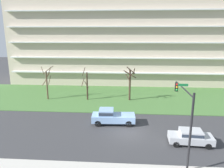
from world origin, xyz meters
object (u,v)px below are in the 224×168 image
at_px(tree_far_left, 47,82).
at_px(traffic_signal_mast, 185,111).
at_px(tree_left, 87,85).
at_px(pickup_blue_center_left, 112,116).
at_px(tree_center, 130,82).
at_px(sedan_silver_near_left, 191,136).

distance_m(tree_far_left, traffic_signal_mast, 25.15).
xyz_separation_m(tree_left, pickup_blue_center_left, (4.96, -9.65, -1.62)).
xyz_separation_m(tree_left, tree_center, (7.40, 0.12, 0.65)).
height_order(tree_far_left, tree_center, tree_center).
distance_m(pickup_blue_center_left, traffic_signal_mast, 10.60).
bearing_deg(traffic_signal_mast, sedan_silver_near_left, 59.41).
bearing_deg(tree_left, pickup_blue_center_left, -62.80).
bearing_deg(tree_left, traffic_signal_mast, -54.90).
bearing_deg(tree_far_left, pickup_blue_center_left, -38.81).
distance_m(tree_far_left, pickup_blue_center_left, 15.33).
height_order(tree_center, pickup_blue_center_left, tree_center).
relative_size(tree_far_left, traffic_signal_mast, 0.86).
xyz_separation_m(tree_far_left, pickup_blue_center_left, (11.84, -9.52, -2.04)).
height_order(tree_far_left, sedan_silver_near_left, tree_far_left).
relative_size(tree_left, sedan_silver_near_left, 1.25).
bearing_deg(traffic_signal_mast, pickup_blue_center_left, 133.71).
height_order(tree_left, sedan_silver_near_left, tree_left).
bearing_deg(tree_far_left, tree_left, 1.01).
bearing_deg(tree_center, traffic_signal_mast, -75.35).
bearing_deg(tree_left, tree_center, 0.90).
relative_size(tree_far_left, tree_left, 1.05).
bearing_deg(tree_left, tree_far_left, -178.99).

